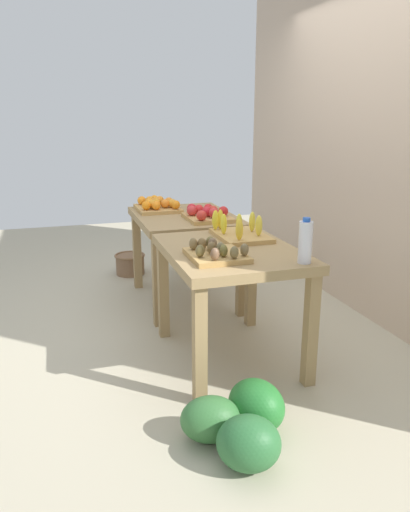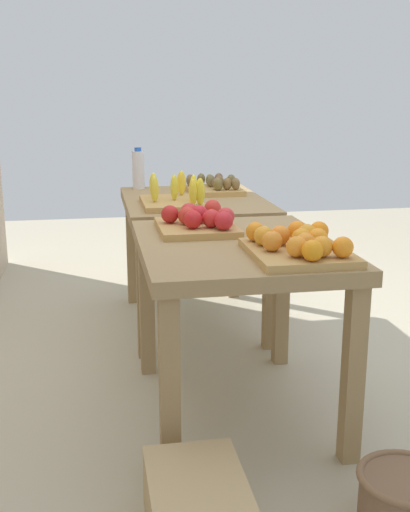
{
  "view_description": "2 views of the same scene",
  "coord_description": "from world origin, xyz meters",
  "px_view_note": "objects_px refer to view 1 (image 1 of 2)",
  "views": [
    {
      "loc": [
        3.37,
        -1.04,
        1.56
      ],
      "look_at": [
        0.0,
        0.0,
        0.56
      ],
      "focal_mm": 34.48,
      "sensor_mm": 36.0,
      "label": 1
    },
    {
      "loc": [
        -3.05,
        0.57,
        1.36
      ],
      "look_at": [
        0.06,
        0.02,
        0.54
      ],
      "focal_mm": 44.68,
      "sensor_mm": 36.0,
      "label": 2
    }
  ],
  "objects_px": {
    "orange_bin": "(157,205)",
    "wicker_basket": "(130,263)",
    "display_table_left": "(185,228)",
    "watermelon_pile": "(241,421)",
    "display_table_right": "(230,265)",
    "kiwi_bin": "(216,253)",
    "cardboard_produce_box": "(194,261)",
    "apple_bin": "(207,214)",
    "banana_crate": "(239,232)",
    "water_bottle": "(305,242)"
  },
  "relations": [
    {
      "from": "display_table_left",
      "to": "orange_bin",
      "type": "distance_m",
      "value": 0.36
    },
    {
      "from": "watermelon_pile",
      "to": "cardboard_produce_box",
      "type": "relative_size",
      "value": 1.59
    },
    {
      "from": "display_table_left",
      "to": "apple_bin",
      "type": "relative_size",
      "value": 2.57
    },
    {
      "from": "display_table_right",
      "to": "wicker_basket",
      "type": "xyz_separation_m",
      "value": [
        -2.0,
        -0.35,
        -0.54
      ]
    },
    {
      "from": "display_table_left",
      "to": "orange_bin",
      "type": "bearing_deg",
      "value": -147.95
    },
    {
      "from": "orange_bin",
      "to": "kiwi_bin",
      "type": "height_order",
      "value": "orange_bin"
    },
    {
      "from": "banana_crate",
      "to": "display_table_left",
      "type": "bearing_deg",
      "value": -170.66
    },
    {
      "from": "display_table_right",
      "to": "cardboard_produce_box",
      "type": "xyz_separation_m",
      "value": [
        -1.91,
        0.3,
        -0.54
      ]
    },
    {
      "from": "banana_crate",
      "to": "watermelon_pile",
      "type": "distance_m",
      "value": 1.35
    },
    {
      "from": "display_table_right",
      "to": "banana_crate",
      "type": "height_order",
      "value": "banana_crate"
    },
    {
      "from": "orange_bin",
      "to": "banana_crate",
      "type": "distance_m",
      "value": 1.21
    },
    {
      "from": "display_table_left",
      "to": "apple_bin",
      "type": "distance_m",
      "value": 0.31
    },
    {
      "from": "banana_crate",
      "to": "wicker_basket",
      "type": "relative_size",
      "value": 1.42
    },
    {
      "from": "display_table_right",
      "to": "watermelon_pile",
      "type": "height_order",
      "value": "display_table_right"
    },
    {
      "from": "display_table_left",
      "to": "display_table_right",
      "type": "xyz_separation_m",
      "value": [
        1.12,
        0.0,
        0.0
      ]
    },
    {
      "from": "apple_bin",
      "to": "display_table_right",
      "type": "bearing_deg",
      "value": -7.62
    },
    {
      "from": "display_table_right",
      "to": "orange_bin",
      "type": "relative_size",
      "value": 2.33
    },
    {
      "from": "water_bottle",
      "to": "apple_bin",
      "type": "bearing_deg",
      "value": -172.62
    },
    {
      "from": "kiwi_bin",
      "to": "apple_bin",
      "type": "bearing_deg",
      "value": 165.48
    },
    {
      "from": "apple_bin",
      "to": "watermelon_pile",
      "type": "bearing_deg",
      "value": -11.94
    },
    {
      "from": "orange_bin",
      "to": "apple_bin",
      "type": "relative_size",
      "value": 1.1
    },
    {
      "from": "watermelon_pile",
      "to": "banana_crate",
      "type": "bearing_deg",
      "value": 160.09
    },
    {
      "from": "apple_bin",
      "to": "water_bottle",
      "type": "distance_m",
      "value": 1.32
    },
    {
      "from": "display_table_right",
      "to": "banana_crate",
      "type": "xyz_separation_m",
      "value": [
        -0.23,
        0.15,
        0.16
      ]
    },
    {
      "from": "orange_bin",
      "to": "wicker_basket",
      "type": "distance_m",
      "value": 0.94
    },
    {
      "from": "orange_bin",
      "to": "cardboard_produce_box",
      "type": "height_order",
      "value": "orange_bin"
    },
    {
      "from": "orange_bin",
      "to": "cardboard_produce_box",
      "type": "xyz_separation_m",
      "value": [
        -0.51,
        0.47,
        -0.7
      ]
    },
    {
      "from": "kiwi_bin",
      "to": "watermelon_pile",
      "type": "xyz_separation_m",
      "value": [
        0.67,
        -0.09,
        -0.67
      ]
    },
    {
      "from": "display_table_right",
      "to": "orange_bin",
      "type": "distance_m",
      "value": 1.42
    },
    {
      "from": "wicker_basket",
      "to": "cardboard_produce_box",
      "type": "height_order",
      "value": "cardboard_produce_box"
    },
    {
      "from": "watermelon_pile",
      "to": "orange_bin",
      "type": "bearing_deg",
      "value": 178.0
    },
    {
      "from": "orange_bin",
      "to": "watermelon_pile",
      "type": "bearing_deg",
      "value": -2.0
    },
    {
      "from": "wicker_basket",
      "to": "watermelon_pile",
      "type": "bearing_deg",
      "value": 1.95
    },
    {
      "from": "display_table_right",
      "to": "banana_crate",
      "type": "bearing_deg",
      "value": 147.61
    },
    {
      "from": "display_table_left",
      "to": "wicker_basket",
      "type": "height_order",
      "value": "display_table_left"
    },
    {
      "from": "cardboard_produce_box",
      "to": "banana_crate",
      "type": "bearing_deg",
      "value": -5.23
    },
    {
      "from": "orange_bin",
      "to": "water_bottle",
      "type": "xyz_separation_m",
      "value": [
        1.83,
        0.46,
        0.08
      ]
    },
    {
      "from": "orange_bin",
      "to": "water_bottle",
      "type": "bearing_deg",
      "value": 14.16
    },
    {
      "from": "display_table_left",
      "to": "watermelon_pile",
      "type": "distance_m",
      "value": 2.07
    },
    {
      "from": "apple_bin",
      "to": "wicker_basket",
      "type": "bearing_deg",
      "value": -157.37
    },
    {
      "from": "water_bottle",
      "to": "cardboard_produce_box",
      "type": "relative_size",
      "value": 0.65
    },
    {
      "from": "display_table_right",
      "to": "orange_bin",
      "type": "xyz_separation_m",
      "value": [
        -1.4,
        -0.17,
        0.16
      ]
    },
    {
      "from": "orange_bin",
      "to": "kiwi_bin",
      "type": "relative_size",
      "value": 1.24
    },
    {
      "from": "display_table_left",
      "to": "wicker_basket",
      "type": "distance_m",
      "value": 1.09
    },
    {
      "from": "orange_bin",
      "to": "banana_crate",
      "type": "bearing_deg",
      "value": 15.32
    },
    {
      "from": "apple_bin",
      "to": "orange_bin",
      "type": "bearing_deg",
      "value": -150.57
    },
    {
      "from": "orange_bin",
      "to": "cardboard_produce_box",
      "type": "relative_size",
      "value": 1.12
    },
    {
      "from": "apple_bin",
      "to": "kiwi_bin",
      "type": "height_order",
      "value": "apple_bin"
    },
    {
      "from": "wicker_basket",
      "to": "display_table_right",
      "type": "bearing_deg",
      "value": 9.91
    },
    {
      "from": "kiwi_bin",
      "to": "display_table_right",
      "type": "bearing_deg",
      "value": 140.54
    }
  ]
}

